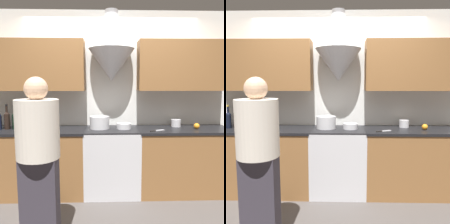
% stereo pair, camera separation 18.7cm
% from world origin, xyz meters
% --- Properties ---
extents(ground_plane, '(12.00, 12.00, 0.00)m').
position_xyz_m(ground_plane, '(0.00, 0.00, 0.00)').
color(ground_plane, '#4C4744').
extents(wall_back, '(8.40, 0.64, 2.60)m').
position_xyz_m(wall_back, '(-0.01, 0.62, 1.49)').
color(wall_back, white).
rests_on(wall_back, ground_plane).
extents(counter_left, '(1.37, 0.62, 0.92)m').
position_xyz_m(counter_left, '(-1.05, 0.36, 0.46)').
color(counter_left, brown).
rests_on(counter_left, ground_plane).
extents(counter_right, '(1.32, 0.62, 0.92)m').
position_xyz_m(counter_right, '(1.03, 0.36, 0.46)').
color(counter_right, brown).
rests_on(counter_right, ground_plane).
extents(stove_range, '(0.76, 0.60, 0.92)m').
position_xyz_m(stove_range, '(0.00, 0.36, 0.46)').
color(stove_range, silver).
rests_on(stove_range, ground_plane).
extents(wine_bottle_2, '(0.08, 0.08, 0.35)m').
position_xyz_m(wine_bottle_2, '(-1.45, 0.39, 1.06)').
color(wine_bottle_2, black).
rests_on(wine_bottle_2, counter_left).
extents(wine_bottle_3, '(0.07, 0.07, 0.33)m').
position_xyz_m(wine_bottle_3, '(-1.34, 0.39, 1.05)').
color(wine_bottle_3, black).
rests_on(wine_bottle_3, counter_left).
extents(wine_bottle_4, '(0.08, 0.08, 0.35)m').
position_xyz_m(wine_bottle_4, '(-1.25, 0.38, 1.07)').
color(wine_bottle_4, black).
rests_on(wine_bottle_4, counter_left).
extents(stock_pot, '(0.27, 0.27, 0.17)m').
position_xyz_m(stock_pot, '(-0.17, 0.40, 1.01)').
color(stock_pot, silver).
rests_on(stock_pot, stove_range).
extents(mixing_bowl, '(0.20, 0.20, 0.08)m').
position_xyz_m(mixing_bowl, '(0.17, 0.38, 0.96)').
color(mixing_bowl, silver).
rests_on(mixing_bowl, stove_range).
extents(orange_fruit, '(0.08, 0.08, 0.08)m').
position_xyz_m(orange_fruit, '(1.19, 0.33, 0.96)').
color(orange_fruit, orange).
rests_on(orange_fruit, counter_right).
extents(saucepan, '(0.14, 0.14, 0.10)m').
position_xyz_m(saucepan, '(0.95, 0.51, 0.97)').
color(saucepan, silver).
rests_on(saucepan, counter_right).
extents(chefs_knife, '(0.21, 0.13, 0.01)m').
position_xyz_m(chefs_knife, '(0.61, 0.21, 0.93)').
color(chefs_knife, silver).
rests_on(chefs_knife, counter_right).
extents(person_foreground_left, '(0.38, 0.38, 1.61)m').
position_xyz_m(person_foreground_left, '(-0.68, -0.85, 0.88)').
color(person_foreground_left, '#38333D').
rests_on(person_foreground_left, ground_plane).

